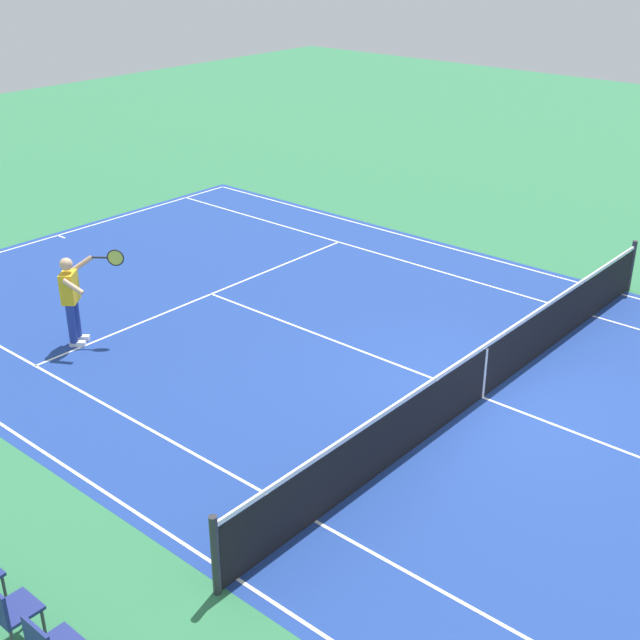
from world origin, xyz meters
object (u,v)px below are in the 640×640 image
object	(u,v)px
tennis_net	(484,370)
spectator_chair_5	(8,609)
tennis_ball	(401,436)
tennis_player_near	(73,296)

from	to	relation	value
tennis_net	spectator_chair_5	xyz separation A→B (m)	(1.04, 7.74, 0.03)
tennis_ball	tennis_player_near	bearing A→B (deg)	11.40
tennis_net	tennis_player_near	distance (m)	7.29
tennis_net	tennis_ball	xyz separation A→B (m)	(0.29, 1.82, -0.46)
tennis_ball	spectator_chair_5	bearing A→B (deg)	82.74
tennis_net	spectator_chair_5	distance (m)	7.81
tennis_player_near	spectator_chair_5	size ratio (longest dim) A/B	1.93
tennis_player_near	spectator_chair_5	xyz separation A→B (m)	(-5.55, 4.65, -0.41)
tennis_player_near	spectator_chair_5	bearing A→B (deg)	140.00
tennis_player_near	tennis_ball	distance (m)	6.49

